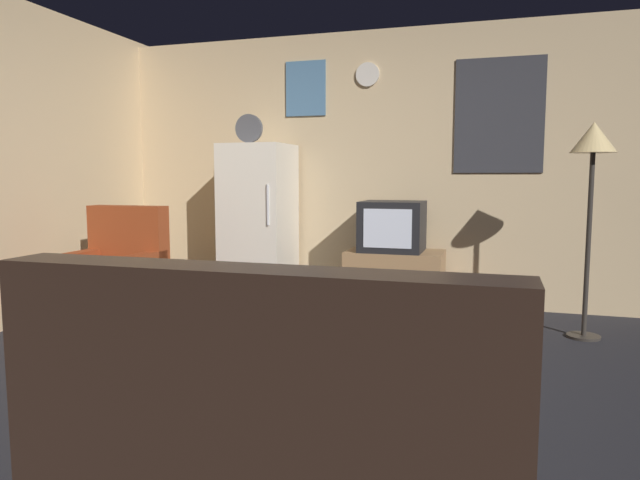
% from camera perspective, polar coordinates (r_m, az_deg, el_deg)
% --- Properties ---
extents(ground_plane, '(12.00, 12.00, 0.00)m').
position_cam_1_polar(ground_plane, '(3.40, -3.90, -14.33)').
color(ground_plane, '#232328').
extents(wall_with_art, '(5.20, 0.12, 2.55)m').
position_cam_1_polar(wall_with_art, '(5.53, 5.26, 7.16)').
color(wall_with_art, '#D1B284').
rests_on(wall_with_art, ground_plane).
extents(fridge, '(0.60, 0.62, 1.77)m').
position_cam_1_polar(fridge, '(5.47, -6.13, 1.62)').
color(fridge, silver).
rests_on(fridge, ground_plane).
extents(tv_stand, '(0.84, 0.53, 0.54)m').
position_cam_1_polar(tv_stand, '(5.15, 7.45, -4.10)').
color(tv_stand, '#9E754C').
rests_on(tv_stand, ground_plane).
extents(crt_tv, '(0.54, 0.51, 0.44)m').
position_cam_1_polar(crt_tv, '(5.09, 7.22, 1.38)').
color(crt_tv, black).
rests_on(crt_tv, tv_stand).
extents(standing_lamp, '(0.32, 0.32, 1.59)m').
position_cam_1_polar(standing_lamp, '(4.62, 25.50, 7.69)').
color(standing_lamp, '#332D28').
rests_on(standing_lamp, ground_plane).
extents(coffee_table, '(0.72, 0.72, 0.45)m').
position_cam_1_polar(coffee_table, '(3.79, -8.50, -8.61)').
color(coffee_table, '#9E754C').
rests_on(coffee_table, ground_plane).
extents(wine_glass, '(0.05, 0.05, 0.15)m').
position_cam_1_polar(wine_glass, '(3.81, -7.22, -3.87)').
color(wine_glass, silver).
rests_on(wine_glass, coffee_table).
extents(mug_ceramic_white, '(0.08, 0.08, 0.09)m').
position_cam_1_polar(mug_ceramic_white, '(3.54, -9.68, -5.20)').
color(mug_ceramic_white, silver).
rests_on(mug_ceramic_white, coffee_table).
extents(mug_ceramic_tan, '(0.08, 0.08, 0.09)m').
position_cam_1_polar(mug_ceramic_tan, '(3.58, -10.49, -5.07)').
color(mug_ceramic_tan, tan).
rests_on(mug_ceramic_tan, coffee_table).
extents(remote_control, '(0.15, 0.12, 0.02)m').
position_cam_1_polar(remote_control, '(3.89, -9.61, -4.66)').
color(remote_control, black).
rests_on(remote_control, coffee_table).
extents(armchair, '(0.68, 0.68, 0.96)m').
position_cam_1_polar(armchair, '(4.89, -19.75, -4.19)').
color(armchair, maroon).
rests_on(armchair, ground_plane).
extents(couch, '(1.70, 0.80, 0.92)m').
position_cam_1_polar(couch, '(2.15, -4.56, -18.03)').
color(couch, black).
rests_on(couch, ground_plane).
extents(book_stack, '(0.21, 0.18, 0.11)m').
position_cam_1_polar(book_stack, '(5.08, 15.67, -6.95)').
color(book_stack, '#8051B3').
rests_on(book_stack, ground_plane).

